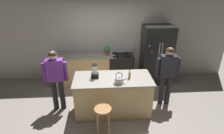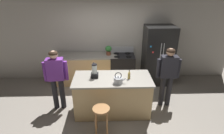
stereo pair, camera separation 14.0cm
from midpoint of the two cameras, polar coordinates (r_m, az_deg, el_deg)
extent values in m
plane|color=gray|center=(4.83, -0.61, -13.40)|extent=(14.00, 14.00, 0.00)
cube|color=#BCB7AD|center=(5.99, -1.72, 8.76)|extent=(8.00, 0.10, 2.70)
cube|color=tan|center=(4.57, -0.64, -8.92)|extent=(1.80, 0.82, 0.90)
cube|color=gray|center=(4.33, -0.67, -3.69)|extent=(1.86, 0.88, 0.04)
cube|color=tan|center=(5.95, -9.18, -0.89)|extent=(2.00, 0.64, 0.90)
cube|color=gray|center=(5.77, -9.49, 3.35)|extent=(2.00, 0.64, 0.04)
cube|color=black|center=(5.93, 12.98, 3.69)|extent=(0.90, 0.70, 1.85)
cylinder|color=#B7BABF|center=(5.56, 13.70, 3.23)|extent=(0.02, 0.02, 0.83)
cylinder|color=#B7BABF|center=(5.58, 14.48, 3.23)|extent=(0.02, 0.02, 0.83)
cube|color=#268CD8|center=(5.39, 10.95, 6.42)|extent=(0.05, 0.01, 0.05)
cube|color=red|center=(5.46, 11.57, 4.67)|extent=(0.05, 0.01, 0.05)
cube|color=orange|center=(5.63, 13.79, 2.12)|extent=(0.05, 0.01, 0.05)
cube|color=black|center=(5.91, 2.08, -0.53)|extent=(0.76, 0.64, 0.94)
cube|color=black|center=(5.64, 2.39, -2.35)|extent=(0.60, 0.01, 0.24)
cube|color=#B7BABF|center=(5.97, 1.88, 5.53)|extent=(0.76, 0.06, 0.18)
cylinder|color=black|center=(5.57, 0.46, 3.22)|extent=(0.18, 0.18, 0.01)
cylinder|color=black|center=(5.61, 4.13, 3.30)|extent=(0.18, 0.18, 0.01)
cylinder|color=black|center=(5.85, 0.24, 4.28)|extent=(0.18, 0.18, 0.01)
cylinder|color=black|center=(5.89, 3.75, 4.35)|extent=(0.18, 0.18, 0.01)
cylinder|color=#26262B|center=(4.89, -18.23, -8.32)|extent=(0.14, 0.14, 0.84)
cylinder|color=#26262B|center=(4.86, -16.12, -8.23)|extent=(0.14, 0.14, 0.84)
cube|color=#723399|center=(4.56, -18.23, -0.93)|extent=(0.42, 0.25, 0.54)
cylinder|color=#723399|center=(4.63, -21.20, -1.68)|extent=(0.10, 0.10, 0.49)
cylinder|color=#723399|center=(4.54, -15.05, -1.32)|extent=(0.10, 0.10, 0.49)
sphere|color=#D8AD8C|center=(4.42, -18.85, 3.42)|extent=(0.22, 0.22, 0.20)
ellipsoid|color=#332319|center=(4.41, -18.92, 3.85)|extent=(0.23, 0.23, 0.12)
cylinder|color=#26262B|center=(5.06, 16.40, -6.89)|extent=(0.14, 0.14, 0.84)
cylinder|color=#26262B|center=(5.01, 14.42, -6.98)|extent=(0.14, 0.14, 0.84)
cube|color=#26262D|center=(4.72, 16.34, 0.34)|extent=(0.41, 0.24, 0.55)
cylinder|color=#26262D|center=(4.82, 19.11, -0.19)|extent=(0.09, 0.09, 0.50)
cylinder|color=#26262D|center=(4.67, 13.34, -0.24)|extent=(0.09, 0.09, 0.50)
sphere|color=tan|center=(4.58, 16.89, 4.65)|extent=(0.21, 0.21, 0.20)
ellipsoid|color=#332319|center=(4.57, 16.95, 5.06)|extent=(0.22, 0.22, 0.12)
cylinder|color=#9E6B3D|center=(3.87, -3.94, -13.06)|extent=(0.36, 0.36, 0.04)
cylinder|color=#9E6B3D|center=(3.98, -5.56, -17.74)|extent=(0.04, 0.04, 0.59)
cylinder|color=#9E6B3D|center=(3.98, -2.03, -17.66)|extent=(0.04, 0.04, 0.59)
cylinder|color=#9E6B3D|center=(4.16, -5.49, -15.58)|extent=(0.04, 0.04, 0.59)
cylinder|color=#9E6B3D|center=(4.15, -2.14, -15.51)|extent=(0.04, 0.04, 0.59)
cylinder|color=brown|center=(5.71, -2.23, 4.32)|extent=(0.14, 0.14, 0.12)
ellipsoid|color=#337A38|center=(5.66, -2.25, 5.74)|extent=(0.20, 0.20, 0.18)
cube|color=black|center=(4.35, -6.24, -2.64)|extent=(0.17, 0.17, 0.10)
cylinder|color=silver|center=(4.28, -6.34, -0.78)|extent=(0.12, 0.12, 0.21)
cylinder|color=black|center=(4.24, -6.41, 0.68)|extent=(0.12, 0.12, 0.02)
cylinder|color=olive|center=(4.28, 4.55, -2.67)|extent=(0.06, 0.06, 0.15)
cylinder|color=olive|center=(4.23, 4.60, -1.34)|extent=(0.02, 0.02, 0.07)
cylinder|color=black|center=(4.21, 4.62, -0.84)|extent=(0.03, 0.03, 0.02)
cylinder|color=#2D6638|center=(4.56, -6.57, -0.80)|extent=(0.07, 0.07, 0.18)
cylinder|color=#2D6638|center=(4.50, -6.65, 0.70)|extent=(0.03, 0.03, 0.08)
cylinder|color=black|center=(4.48, -6.68, 1.25)|extent=(0.03, 0.03, 0.02)
cylinder|color=#B7BABF|center=(4.07, 1.20, -4.18)|extent=(0.20, 0.20, 0.14)
sphere|color=black|center=(4.03, 1.21, -3.12)|extent=(0.03, 0.03, 0.03)
cylinder|color=#B7BABF|center=(4.08, 3.03, -3.86)|extent=(0.09, 0.03, 0.08)
torus|color=black|center=(4.02, 1.22, -2.68)|extent=(0.16, 0.02, 0.16)
camera|label=1|loc=(0.07, -90.88, -0.40)|focal=29.25mm
camera|label=2|loc=(0.07, 89.12, 0.40)|focal=29.25mm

